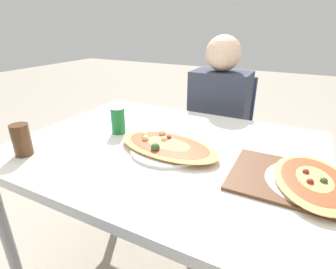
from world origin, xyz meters
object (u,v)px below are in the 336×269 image
Objects in this scene: soda_can at (118,121)px; pizza_main at (168,146)px; chair_far_seated at (221,132)px; person_seated at (218,111)px; pizza_second at (313,182)px; drink_glass at (22,140)px; dining_table at (166,159)px.

pizza_main is at bearing -12.00° from soda_can.
chair_far_seated is 7.28× the size of soda_can.
pizza_main is at bearing 90.89° from person_seated.
soda_can is at bearing 174.41° from pizza_second.
person_seated is at bearing 90.89° from pizza_main.
drink_glass is 1.08m from pizza_second.
drink_glass is (-0.50, -0.30, 0.05)m from pizza_main.
chair_far_seated reaches higher than pizza_main.
pizza_second is at bearing -5.87° from dining_table.
drink_glass is at bearing 65.02° from person_seated.
chair_far_seated reaches higher than soda_can.
person_seated is at bearing 65.02° from drink_glass.
chair_far_seated is 2.24× the size of pizza_second.
drink_glass is at bearing -144.36° from dining_table.
drink_glass reaches higher than dining_table.
person_seated is 0.95m from pizza_second.
chair_far_seated reaches higher than drink_glass.
person_seated is at bearing 67.14° from soda_can.
drink_glass is at bearing 67.22° from chair_far_seated.
pizza_second is at bearing -1.95° from pizza_main.
pizza_second reaches higher than dining_table.
pizza_second is at bearing 122.07° from chair_far_seated.
dining_table is 10.38× the size of soda_can.
soda_can is 0.85m from pizza_second.
soda_can reaches higher than pizza_main.
chair_far_seated is at bearing 67.22° from drink_glass.
soda_can is 0.31× the size of pizza_second.
chair_far_seated is 1.88× the size of pizza_main.
drink_glass is (-0.49, -1.17, 0.30)m from chair_far_seated.
drink_glass reaches higher than soda_can.
dining_table is 9.99× the size of drink_glass.
person_seated is 2.92× the size of pizza_second.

